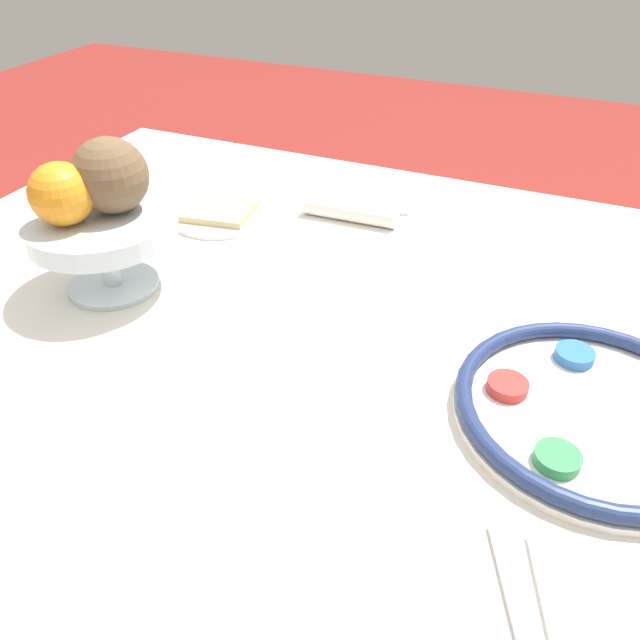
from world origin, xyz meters
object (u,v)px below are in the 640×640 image
at_px(fruit_stand, 102,233).
at_px(coconut, 110,175).
at_px(orange_fruit, 61,194).
at_px(seder_plate, 594,410).
at_px(napkin_roll, 350,211).
at_px(bread_plate, 221,212).

height_order(fruit_stand, coconut, coconut).
bearing_deg(coconut, fruit_stand, 66.13).
distance_m(orange_fruit, coconut, 0.07).
xyz_separation_m(seder_plate, napkin_roll, (0.44, -0.36, 0.00)).
relative_size(fruit_stand, napkin_roll, 1.24).
relative_size(orange_fruit, coconut, 0.82).
relative_size(orange_fruit, napkin_roll, 0.50).
bearing_deg(seder_plate, napkin_roll, -39.31).
bearing_deg(napkin_roll, coconut, 53.81).
bearing_deg(orange_fruit, coconut, -121.83).
relative_size(fruit_stand, coconut, 2.02).
bearing_deg(seder_plate, fruit_stand, -0.77).
height_order(fruit_stand, orange_fruit, orange_fruit).
height_order(coconut, napkin_roll, coconut).
bearing_deg(coconut, bread_plate, -93.29).
relative_size(seder_plate, bread_plate, 1.66).
bearing_deg(coconut, napkin_roll, -126.19).
distance_m(coconut, napkin_roll, 0.43).
distance_m(seder_plate, coconut, 0.69).
bearing_deg(seder_plate, orange_fruit, 1.85).
bearing_deg(orange_fruit, napkin_roll, -125.55).
xyz_separation_m(fruit_stand, orange_fruit, (0.02, 0.03, 0.07)).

